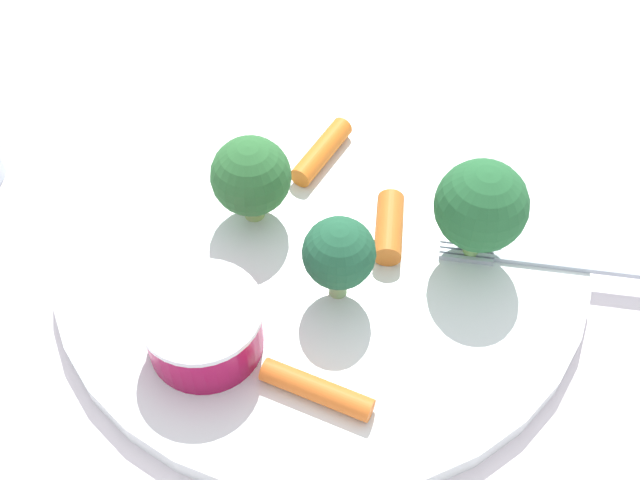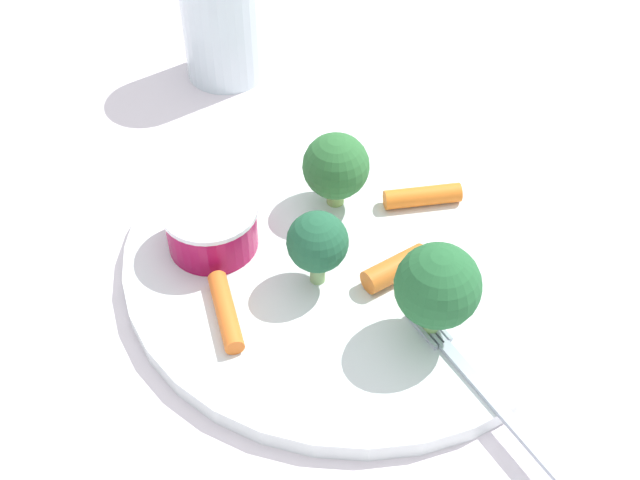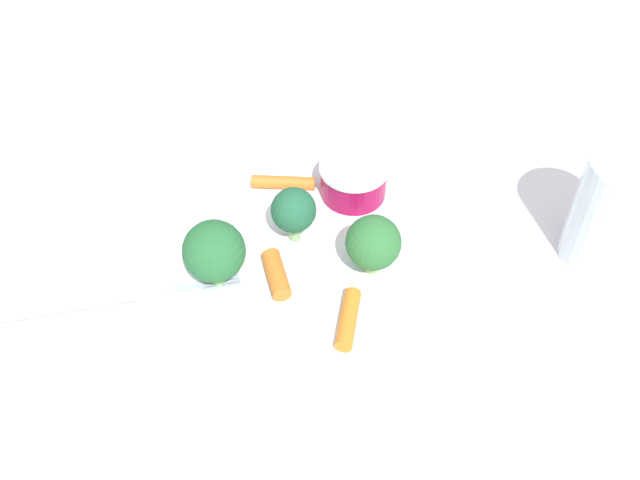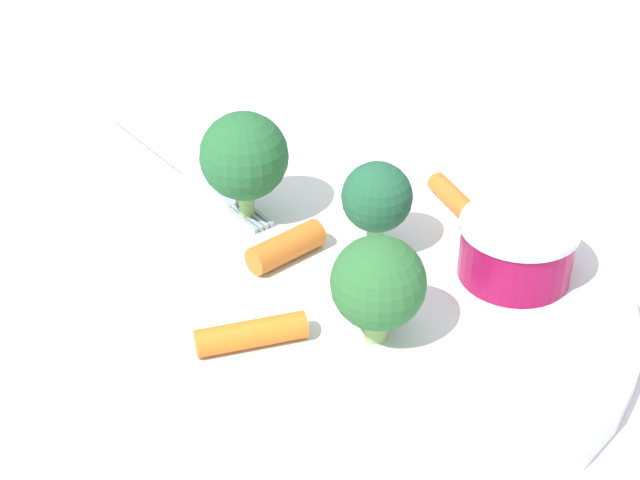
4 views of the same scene
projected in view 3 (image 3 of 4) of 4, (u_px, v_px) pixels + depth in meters
ground_plane at (320, 277)px, 0.60m from camera, size 2.40×2.40×0.00m
plate at (320, 272)px, 0.60m from camera, size 0.28×0.28×0.01m
sauce_cup at (354, 180)px, 0.63m from camera, size 0.06×0.06×0.03m
broccoli_floret_0 at (214, 252)px, 0.55m from camera, size 0.05×0.05×0.06m
broccoli_floret_1 at (373, 243)px, 0.57m from camera, size 0.04×0.04×0.05m
broccoli_floret_2 at (294, 211)px, 0.59m from camera, size 0.04×0.04×0.05m
carrot_stick_0 at (276, 274)px, 0.58m from camera, size 0.04×0.04×0.01m
carrot_stick_1 at (348, 319)px, 0.55m from camera, size 0.05×0.03×0.01m
carrot_stick_2 at (283, 182)px, 0.65m from camera, size 0.03×0.05×0.01m
fork at (124, 298)px, 0.57m from camera, size 0.13×0.14×0.00m
drinking_glass at (614, 211)px, 0.58m from camera, size 0.06×0.06×0.10m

